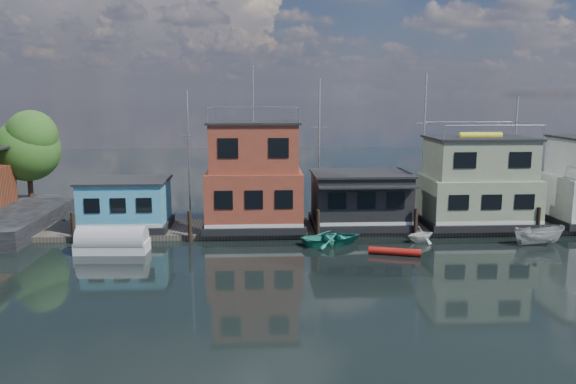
{
  "coord_description": "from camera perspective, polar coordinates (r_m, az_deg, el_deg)",
  "views": [
    {
      "loc": [
        -8.23,
        -29.3,
        10.17
      ],
      "look_at": [
        -5.97,
        12.0,
        3.0
      ],
      "focal_mm": 35.0,
      "sensor_mm": 36.0,
      "label": 1
    }
  ],
  "objects": [
    {
      "name": "houseboat_green",
      "position": [
        45.05,
        18.71,
        0.86
      ],
      "size": [
        8.4,
        5.9,
        7.03
      ],
      "color": "black",
      "rests_on": "dock"
    },
    {
      "name": "dinghy_teal",
      "position": [
        38.85,
        4.53,
        -4.7
      ],
      "size": [
        4.9,
        4.07,
        0.88
      ],
      "primitive_type": "imported",
      "rotation": [
        0.0,
        0.0,
        1.85
      ],
      "color": "teal",
      "rests_on": "ground"
    },
    {
      "name": "ground",
      "position": [
        32.09,
        12.05,
        -8.87
      ],
      "size": [
        160.0,
        160.0,
        0.0
      ],
      "primitive_type": "plane",
      "color": "black",
      "rests_on": "ground"
    },
    {
      "name": "pilings",
      "position": [
        40.33,
        8.25,
        -3.27
      ],
      "size": [
        42.28,
        0.28,
        2.2
      ],
      "color": "#2D2116",
      "rests_on": "ground"
    },
    {
      "name": "red_kayak",
      "position": [
        36.88,
        10.78,
        -5.96
      ],
      "size": [
        3.31,
        1.42,
        0.49
      ],
      "primitive_type": "cylinder",
      "rotation": [
        0.0,
        1.57,
        -0.29
      ],
      "color": "#B31913",
      "rests_on": "ground"
    },
    {
      "name": "houseboat_dark",
      "position": [
        42.7,
        7.35,
        -0.71
      ],
      "size": [
        7.4,
        6.1,
        4.06
      ],
      "color": "black",
      "rests_on": "dock"
    },
    {
      "name": "houseboat_red",
      "position": [
        41.74,
        -3.47,
        1.46
      ],
      "size": [
        7.4,
        5.9,
        11.86
      ],
      "color": "black",
      "rests_on": "dock"
    },
    {
      "name": "dinghy_white",
      "position": [
        40.36,
        13.31,
        -4.19
      ],
      "size": [
        2.73,
        2.57,
        1.15
      ],
      "primitive_type": "imported",
      "rotation": [
        0.0,
        0.0,
        1.96
      ],
      "color": "white",
      "rests_on": "ground"
    },
    {
      "name": "houseboat_blue",
      "position": [
        43.18,
        -16.16,
        -1.19
      ],
      "size": [
        6.4,
        4.9,
        3.66
      ],
      "color": "black",
      "rests_on": "dock"
    },
    {
      "name": "motorboat",
      "position": [
        42.21,
        24.15,
        -4.03
      ],
      "size": [
        3.55,
        1.37,
        1.37
      ],
      "primitive_type": "imported",
      "rotation": [
        0.0,
        0.0,
        1.58
      ],
      "color": "silver",
      "rests_on": "ground"
    },
    {
      "name": "background_masts",
      "position": [
        49.26,
        12.2,
        4.23
      ],
      "size": [
        36.4,
        0.16,
        12.0
      ],
      "color": "silver",
      "rests_on": "ground"
    },
    {
      "name": "dock",
      "position": [
        43.27,
        7.93,
        -3.58
      ],
      "size": [
        48.0,
        5.0,
        0.4
      ],
      "primitive_type": "cube",
      "color": "#595147",
      "rests_on": "ground"
    },
    {
      "name": "tarp_runabout",
      "position": [
        38.51,
        -17.42,
        -4.87
      ],
      "size": [
        4.69,
        2.05,
        1.87
      ],
      "rotation": [
        0.0,
        0.0,
        -0.04
      ],
      "color": "silver",
      "rests_on": "ground"
    }
  ]
}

